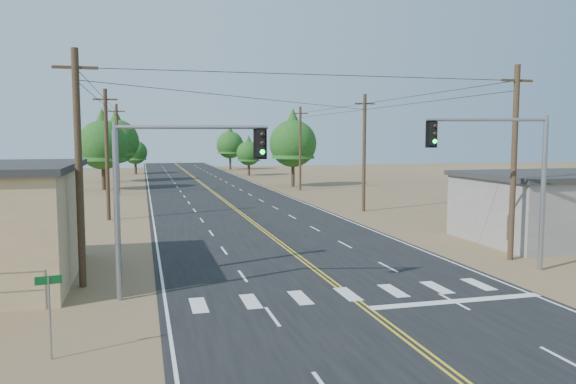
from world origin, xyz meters
name	(u,v)px	position (x,y,z in m)	size (l,w,h in m)	color
ground	(454,375)	(0.00, 0.00, 0.00)	(220.00, 220.00, 0.00)	#92734E
road	(248,219)	(0.00, 30.00, 0.01)	(15.00, 200.00, 0.02)	black
utility_pole_left_near	(79,167)	(-10.50, 12.00, 5.12)	(1.80, 0.30, 10.00)	#4C3826
utility_pole_left_mid	(107,154)	(-10.50, 32.00, 5.12)	(1.80, 0.30, 10.00)	#4C3826
utility_pole_left_far	(118,149)	(-10.50, 52.00, 5.12)	(1.80, 0.30, 10.00)	#4C3826
utility_pole_right_near	(514,161)	(10.50, 12.00, 5.12)	(1.80, 0.30, 10.00)	#4C3826
utility_pole_right_mid	(364,152)	(10.50, 32.00, 5.12)	(1.80, 0.30, 10.00)	#4C3826
utility_pole_right_far	(300,148)	(10.50, 52.00, 5.12)	(1.80, 0.30, 10.00)	#4C3826
signal_mast_left	(161,180)	(-7.24, 9.18, 4.70)	(5.82, 1.58, 6.92)	gray
signal_mast_right	(510,167)	(8.88, 10.10, 4.95)	(5.51, 1.80, 7.37)	gray
street_sign	(49,304)	(-10.59, 3.89, 1.63)	(0.72, 0.13, 2.44)	gray
tree_left_near	(102,140)	(-12.46, 58.41, 6.04)	(5.93, 5.93, 9.88)	#3F2D1E
tree_left_mid	(116,137)	(-11.36, 71.08, 6.41)	(6.29, 6.29, 10.48)	#3F2D1E
tree_left_far	(135,150)	(-9.00, 88.36, 4.20)	(4.12, 4.12, 6.87)	#3F2D1E
tree_right_near	(293,139)	(10.98, 57.12, 6.19)	(6.07, 6.07, 10.11)	#3F2D1E
tree_right_mid	(249,151)	(9.35, 79.36, 4.12)	(4.05, 4.05, 6.75)	#3F2D1E
tree_right_far	(230,142)	(9.00, 97.35, 5.42)	(5.32, 5.32, 8.87)	#3F2D1E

